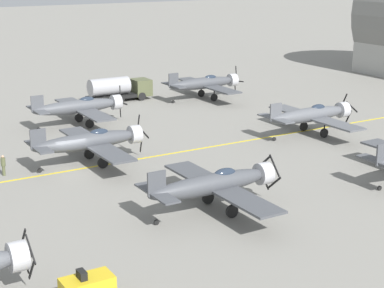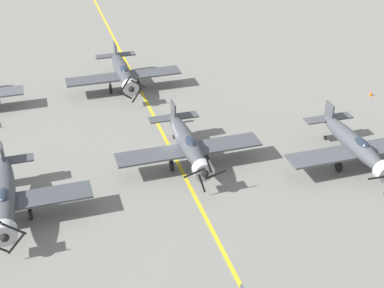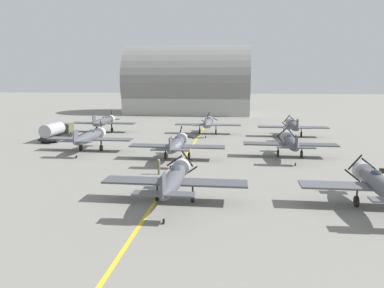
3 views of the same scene
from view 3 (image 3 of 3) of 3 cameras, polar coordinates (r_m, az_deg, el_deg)
The scene contains 14 objects.
ground_plane at distance 45.10m, azimuth -1.79°, elevation -3.03°, with size 400.00×400.00×0.00m, color gray.
taxiway_stripe at distance 45.10m, azimuth -1.79°, elevation -3.03°, with size 0.30×160.00×0.01m, color yellow.
airplane_near_right at distance 32.84m, azimuth 26.64°, elevation -5.53°, with size 12.00×9.98×3.65m.
airplane_far_right at distance 67.16m, azimuth 15.15°, elevation 2.72°, with size 12.00×9.98×3.65m.
airplane_far_left at distance 72.61m, azimuth -13.36°, elevation 3.33°, with size 12.00×9.98×3.80m.
airplane_mid_left at distance 54.17m, azimuth -15.35°, elevation 1.00°, with size 12.00×9.98×3.80m.
airplane_mid_right at distance 49.72m, azimuth 14.80°, elevation 0.24°, with size 12.00×9.98×3.65m.
airplane_far_center at distance 68.38m, azimuth 2.41°, elevation 3.19°, with size 12.00×9.98×3.66m.
airplane_near_center at distance 30.85m, azimuth -2.74°, elevation -5.40°, with size 12.00×9.98×3.65m.
airplane_mid_center at distance 46.72m, azimuth -2.35°, elevation -0.05°, with size 12.00×9.98×3.75m.
fuel_tanker at distance 65.81m, azimuth -19.94°, elevation 1.87°, with size 2.67×8.00×2.98m.
tow_tractor at distance 40.12m, azimuth 26.96°, elevation -4.65°, with size 1.57×2.60×1.79m.
ground_crew_walking at distance 40.13m, azimuth -5.09°, elevation -3.37°, with size 0.37×0.37×1.69m.
hangar at distance 108.70m, azimuth -0.48°, elevation 8.71°, with size 34.42×20.61×20.61m.
Camera 3 is at (6.63, -43.41, 10.26)m, focal length 35.00 mm.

